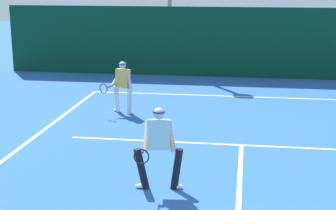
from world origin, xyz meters
The scene contains 6 objects.
court_line_baseline_far centered at (0.00, 11.87, 0.00)m, with size 10.70×0.10×0.01m, color white.
court_line_service centered at (0.00, 6.43, 0.00)m, with size 8.72×0.10×0.01m, color white.
court_line_centre centered at (0.00, 3.20, 0.00)m, with size 0.10×6.40×0.01m, color white.
player_near centered at (-1.57, 3.43, 0.91)m, with size 0.98×0.87×1.65m.
player_far centered at (-3.64, 9.09, 0.87)m, with size 0.99×0.86×1.59m.
back_fence_windscreen centered at (0.00, 15.52, 1.43)m, with size 20.21×0.12×2.87m, color #0A3A24.
Camera 1 is at (0.06, -6.11, 4.08)m, focal length 56.19 mm.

